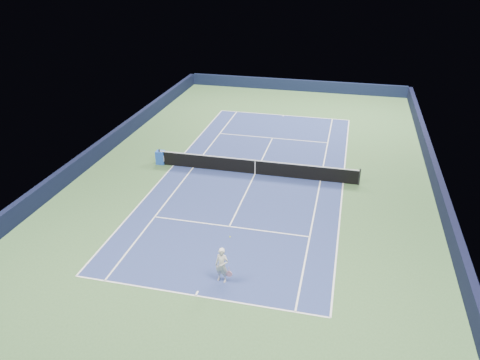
# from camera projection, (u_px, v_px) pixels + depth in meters

# --- Properties ---
(ground) EXTENTS (40.00, 40.00, 0.00)m
(ground) POSITION_uv_depth(u_px,v_px,m) (255.00, 174.00, 29.58)
(ground) COLOR #385C32
(ground) RESTS_ON ground
(wall_far) EXTENTS (22.00, 0.35, 1.10)m
(wall_far) POSITION_uv_depth(u_px,v_px,m) (296.00, 85.00, 46.59)
(wall_far) COLOR #101732
(wall_far) RESTS_ON ground
(wall_right) EXTENTS (0.35, 40.00, 1.10)m
(wall_right) POSITION_uv_depth(u_px,v_px,m) (438.00, 184.00, 27.08)
(wall_right) COLOR black
(wall_right) RESTS_ON ground
(wall_left) EXTENTS (0.35, 40.00, 1.10)m
(wall_left) POSITION_uv_depth(u_px,v_px,m) (99.00, 150.00, 31.60)
(wall_left) COLOR black
(wall_left) RESTS_ON ground
(court_surface) EXTENTS (10.97, 23.77, 0.01)m
(court_surface) POSITION_uv_depth(u_px,v_px,m) (255.00, 174.00, 29.58)
(court_surface) COLOR navy
(court_surface) RESTS_ON ground
(baseline_far) EXTENTS (10.97, 0.08, 0.00)m
(baseline_far) POSITION_uv_depth(u_px,v_px,m) (284.00, 115.00, 39.92)
(baseline_far) COLOR white
(baseline_far) RESTS_ON ground
(baseline_near) EXTENTS (10.97, 0.08, 0.00)m
(baseline_near) POSITION_uv_depth(u_px,v_px,m) (196.00, 296.00, 19.24)
(baseline_near) COLOR white
(baseline_near) RESTS_ON ground
(sideline_doubles_right) EXTENTS (0.08, 23.77, 0.00)m
(sideline_doubles_right) POSITION_uv_depth(u_px,v_px,m) (343.00, 183.00, 28.43)
(sideline_doubles_right) COLOR white
(sideline_doubles_right) RESTS_ON ground
(sideline_doubles_left) EXTENTS (0.08, 23.77, 0.00)m
(sideline_doubles_left) POSITION_uv_depth(u_px,v_px,m) (173.00, 165.00, 30.73)
(sideline_doubles_left) COLOR white
(sideline_doubles_left) RESTS_ON ground
(sideline_singles_right) EXTENTS (0.08, 23.77, 0.00)m
(sideline_singles_right) POSITION_uv_depth(u_px,v_px,m) (320.00, 181.00, 28.72)
(sideline_singles_right) COLOR white
(sideline_singles_right) RESTS_ON ground
(sideline_singles_left) EXTENTS (0.08, 23.77, 0.00)m
(sideline_singles_left) POSITION_uv_depth(u_px,v_px,m) (193.00, 167.00, 30.44)
(sideline_singles_left) COLOR white
(sideline_singles_left) RESTS_ON ground
(service_line_far) EXTENTS (8.23, 0.08, 0.00)m
(service_line_far) POSITION_uv_depth(u_px,v_px,m) (272.00, 138.00, 35.15)
(service_line_far) COLOR white
(service_line_far) RESTS_ON ground
(service_line_near) EXTENTS (8.23, 0.08, 0.00)m
(service_line_near) POSITION_uv_depth(u_px,v_px,m) (229.00, 226.00, 24.01)
(service_line_near) COLOR white
(service_line_near) RESTS_ON ground
(center_service_line) EXTENTS (0.08, 12.80, 0.00)m
(center_service_line) POSITION_uv_depth(u_px,v_px,m) (255.00, 174.00, 29.58)
(center_service_line) COLOR white
(center_service_line) RESTS_ON ground
(center_mark_far) EXTENTS (0.08, 0.30, 0.00)m
(center_mark_far) POSITION_uv_depth(u_px,v_px,m) (283.00, 116.00, 39.79)
(center_mark_far) COLOR white
(center_mark_far) RESTS_ON ground
(center_mark_near) EXTENTS (0.08, 0.30, 0.00)m
(center_mark_near) POSITION_uv_depth(u_px,v_px,m) (197.00, 293.00, 19.37)
(center_mark_near) COLOR white
(center_mark_near) RESTS_ON ground
(tennis_net) EXTENTS (12.90, 0.10, 1.07)m
(tennis_net) POSITION_uv_depth(u_px,v_px,m) (255.00, 167.00, 29.36)
(tennis_net) COLOR black
(tennis_net) RESTS_ON ground
(sponsor_cube) EXTENTS (0.59, 0.52, 0.89)m
(sponsor_cube) POSITION_uv_depth(u_px,v_px,m) (161.00, 157.00, 30.82)
(sponsor_cube) COLOR blue
(sponsor_cube) RESTS_ON ground
(tennis_player) EXTENTS (0.79, 1.28, 1.65)m
(tennis_player) POSITION_uv_depth(u_px,v_px,m) (222.00, 265.00, 19.75)
(tennis_player) COLOR silver
(tennis_player) RESTS_ON ground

